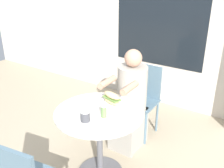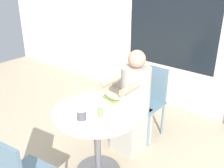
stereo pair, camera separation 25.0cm
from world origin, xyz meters
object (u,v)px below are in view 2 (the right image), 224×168
object	(u,v)px
cafe_table	(97,128)
sandwich_on_plate	(111,99)
diner_chair	(150,95)
seated_diner	(133,107)
condiment_bottle	(100,110)
drink_cup	(81,114)

from	to	relation	value
cafe_table	sandwich_on_plate	bearing A→B (deg)	84.46
diner_chair	seated_diner	world-z (taller)	seated_diner
seated_diner	diner_chair	bearing A→B (deg)	-90.23
seated_diner	condiment_bottle	size ratio (longest dim) A/B	8.83
sandwich_on_plate	condiment_bottle	distance (m)	0.25
condiment_bottle	diner_chair	bearing A→B (deg)	95.36
seated_diner	drink_cup	xyz separation A→B (m)	(-0.00, -0.79, 0.26)
condiment_bottle	seated_diner	bearing A→B (deg)	98.14
sandwich_on_plate	drink_cup	distance (m)	0.38
sandwich_on_plate	condiment_bottle	bearing A→B (deg)	-73.36
drink_cup	condiment_bottle	distance (m)	0.17
seated_diner	cafe_table	bearing A→B (deg)	89.89
sandwich_on_plate	condiment_bottle	world-z (taller)	condiment_bottle
diner_chair	seated_diner	bearing A→B (deg)	89.77
cafe_table	sandwich_on_plate	distance (m)	0.31
diner_chair	drink_cup	distance (m)	1.16
condiment_bottle	drink_cup	bearing A→B (deg)	-123.88
diner_chair	sandwich_on_plate	size ratio (longest dim) A/B	4.06
drink_cup	condiment_bottle	xyz separation A→B (m)	(0.10, 0.14, 0.01)
sandwich_on_plate	drink_cup	xyz separation A→B (m)	(-0.02, -0.38, -0.01)
cafe_table	drink_cup	bearing A→B (deg)	-91.85
cafe_table	drink_cup	xyz separation A→B (m)	(-0.01, -0.19, 0.23)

